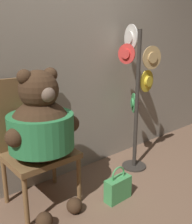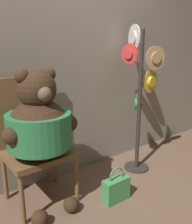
% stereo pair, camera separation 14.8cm
% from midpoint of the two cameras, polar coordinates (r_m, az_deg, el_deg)
% --- Properties ---
extents(ground_plane, '(14.00, 14.00, 0.00)m').
position_cam_midpoint_polar(ground_plane, '(2.41, 2.81, -20.39)').
color(ground_plane, brown).
extents(wall_back, '(8.00, 0.10, 2.70)m').
position_cam_midpoint_polar(wall_back, '(2.56, -7.66, 14.04)').
color(wall_back, gray).
rests_on(wall_back, ground_plane).
extents(chair, '(0.57, 0.49, 1.12)m').
position_cam_midpoint_polar(chair, '(2.31, -12.34, -5.68)').
color(chair, brown).
rests_on(chair, ground_plane).
extents(teddy_bear, '(0.65, 0.57, 1.22)m').
position_cam_midpoint_polar(teddy_bear, '(2.09, -10.86, -3.20)').
color(teddy_bear, '#3D2819').
rests_on(teddy_bear, ground_plane).
extents(hat_display_rack, '(0.44, 0.45, 1.61)m').
position_cam_midpoint_polar(hat_display_rack, '(2.82, 11.60, 4.91)').
color(hat_display_rack, '#332D28').
rests_on(hat_display_rack, ground_plane).
extents(handbag_on_ground, '(0.26, 0.11, 0.34)m').
position_cam_midpoint_polar(handbag_on_ground, '(2.41, 6.46, -17.06)').
color(handbag_on_ground, '#479E56').
rests_on(handbag_on_ground, ground_plane).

